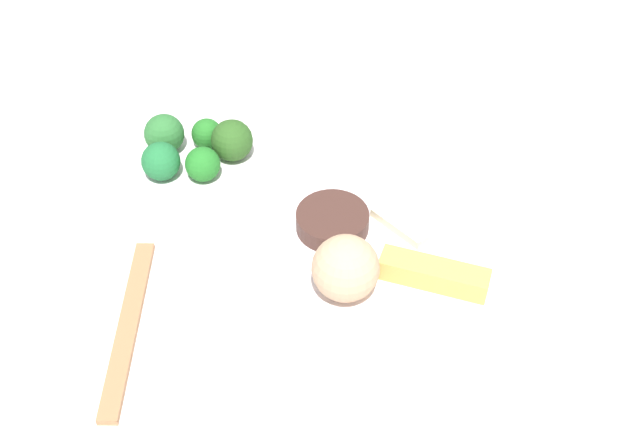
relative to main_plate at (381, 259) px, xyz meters
name	(u,v)px	position (x,y,z in m)	size (l,w,h in m)	color
tabletop	(369,308)	(-0.05, -0.01, -0.02)	(2.20, 2.20, 0.02)	silver
main_plate	(381,259)	(0.00, 0.00, 0.00)	(0.25, 0.25, 0.02)	white
rice_scoop	(346,268)	(-0.06, 0.01, 0.04)	(0.07, 0.07, 0.07)	tan
spring_roll	(434,274)	(-0.01, -0.06, 0.02)	(0.11, 0.03, 0.03)	gold
crab_rangoon_wonton	(414,217)	(0.06, -0.01, 0.01)	(0.06, 0.07, 0.01)	beige
stir_fry_heap	(332,221)	(0.01, 0.06, 0.02)	(0.08, 0.08, 0.02)	#422922
broccoli_plate	(202,162)	(0.06, 0.26, 0.00)	(0.23, 0.23, 0.01)	white
broccoli_floret_0	(161,161)	(0.01, 0.29, 0.03)	(0.05, 0.05, 0.05)	#206D36
broccoli_floret_1	(203,164)	(0.03, 0.24, 0.03)	(0.04, 0.04, 0.04)	#227324
broccoli_floret_2	(232,140)	(0.07, 0.23, 0.03)	(0.05, 0.05, 0.05)	#2B561E
broccoli_floret_3	(207,134)	(0.08, 0.27, 0.02)	(0.04, 0.04, 0.04)	#247024
broccoli_floret_4	(164,134)	(0.05, 0.31, 0.03)	(0.05, 0.05, 0.05)	#2C6C30
chopsticks_pair	(128,326)	(-0.19, 0.20, 0.00)	(0.23, 0.02, 0.01)	#A97249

